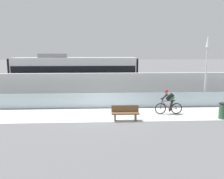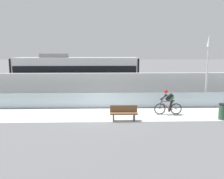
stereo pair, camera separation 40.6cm
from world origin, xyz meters
name	(u,v)px [view 2 (the right image)]	position (x,y,z in m)	size (l,w,h in m)	color
ground_plane	(105,115)	(0.00, 0.00, 0.00)	(200.00, 200.00, 0.00)	slate
bike_path_deck	(105,115)	(0.00, 0.00, 0.01)	(32.00, 3.20, 0.01)	silver
glass_parapet	(105,100)	(0.00, 1.85, 0.54)	(32.00, 0.05, 1.08)	silver
concrete_barrier_wall	(105,88)	(0.00, 3.65, 1.17)	(32.00, 0.36, 2.34)	silver
tram_rail_near	(105,96)	(0.00, 6.13, 0.00)	(32.00, 0.08, 0.01)	#595654
tram_rail_far	(105,94)	(0.00, 7.57, 0.00)	(32.00, 0.08, 0.01)	#595654
tram	(77,75)	(-2.60, 6.85, 1.89)	(11.06, 2.54, 3.81)	silver
cyclist_on_bike	(168,102)	(4.04, 0.00, 0.78)	(1.77, 0.58, 1.61)	black
lamp_post_antenna	(208,61)	(7.35, 2.15, 3.29)	(0.28, 0.28, 5.20)	gray
trash_bin	(223,112)	(6.97, -1.25, 0.48)	(0.51, 0.51, 0.96)	#33593F
bench	(124,113)	(1.09, -1.29, 0.48)	(1.60, 0.45, 0.89)	brown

